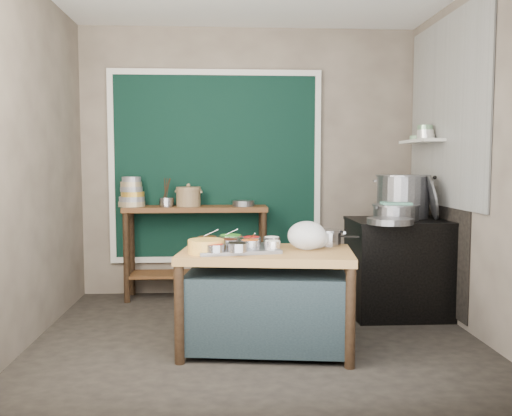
{
  "coord_description": "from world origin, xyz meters",
  "views": [
    {
      "loc": [
        -0.25,
        -4.26,
        1.39
      ],
      "look_at": [
        0.01,
        0.25,
        1.02
      ],
      "focal_mm": 38.0,
      "sensor_mm": 36.0,
      "label": 1
    }
  ],
  "objects": [
    {
      "name": "condiment_bowls",
      "position": [
        -0.19,
        -0.33,
        0.81
      ],
      "size": [
        0.65,
        0.49,
        0.07
      ],
      "color": "gray",
      "rests_on": "condiment_tray"
    },
    {
      "name": "shallow_pan",
      "position": [
        1.13,
        0.18,
        0.91
      ],
      "size": [
        0.43,
        0.43,
        0.05
      ],
      "primitive_type": "cylinder",
      "rotation": [
        0.0,
        0.0,
        0.14
      ],
      "color": "gray",
      "rests_on": "stove_top"
    },
    {
      "name": "plastic_bag_b",
      "position": [
        0.43,
        -0.27,
        0.82
      ],
      "size": [
        0.2,
        0.18,
        0.14
      ],
      "primitive_type": "ellipsoid",
      "rotation": [
        0.0,
        0.0,
        -0.07
      ],
      "color": "white",
      "rests_on": "prep_table"
    },
    {
      "name": "yellow_basin",
      "position": [
        -0.39,
        -0.44,
        0.8
      ],
      "size": [
        0.31,
        0.31,
        0.1
      ],
      "primitive_type": "cylinder",
      "rotation": [
        0.0,
        0.0,
        -0.21
      ],
      "color": "#E48C41",
      "rests_on": "prep_table"
    },
    {
      "name": "plastic_bag_a",
      "position": [
        0.35,
        -0.32,
        0.86
      ],
      "size": [
        0.35,
        0.32,
        0.21
      ],
      "primitive_type": "ellipsoid",
      "rotation": [
        0.0,
        0.0,
        0.31
      ],
      "color": "white",
      "rests_on": "prep_table"
    },
    {
      "name": "utensil_cup",
      "position": [
        -0.85,
        1.28,
        0.99
      ],
      "size": [
        0.19,
        0.19,
        0.09
      ],
      "primitive_type": "cylinder",
      "rotation": [
        0.0,
        0.0,
        0.3
      ],
      "color": "gray",
      "rests_on": "back_counter"
    },
    {
      "name": "soot_patch",
      "position": [
        1.74,
        0.65,
        0.7
      ],
      "size": [
        0.01,
        1.3,
        1.3
      ],
      "primitive_type": "cube",
      "color": "black",
      "rests_on": "right_wall"
    },
    {
      "name": "right_wall",
      "position": [
        1.76,
        0.0,
        1.4
      ],
      "size": [
        0.02,
        3.0,
        2.8
      ],
      "primitive_type": "cube",
      "color": "gray",
      "rests_on": "floor"
    },
    {
      "name": "wide_bowl",
      "position": [
        -0.06,
        1.27,
        0.98
      ],
      "size": [
        0.23,
        0.23,
        0.06
      ],
      "primitive_type": "cylinder",
      "rotation": [
        0.0,
        0.0,
        0.01
      ],
      "color": "gray",
      "rests_on": "back_counter"
    },
    {
      "name": "prep_table",
      "position": [
        0.05,
        -0.34,
        0.38
      ],
      "size": [
        1.33,
        0.87,
        0.75
      ],
      "primitive_type": "cube",
      "rotation": [
        0.0,
        0.0,
        -0.13
      ],
      "color": "olive",
      "rests_on": "floor"
    },
    {
      "name": "back_counter",
      "position": [
        -0.55,
        1.28,
        0.47
      ],
      "size": [
        1.45,
        0.4,
        0.95
      ],
      "primitive_type": "cube",
      "color": "#5A3519",
      "rests_on": "floor"
    },
    {
      "name": "floor",
      "position": [
        0.0,
        0.0,
        -0.01
      ],
      "size": [
        3.5,
        3.0,
        0.02
      ],
      "primitive_type": "cube",
      "color": "#2D2822",
      "rests_on": "ground"
    },
    {
      "name": "bowl_stack",
      "position": [
        -1.2,
        1.3,
        1.08
      ],
      "size": [
        0.27,
        0.27,
        0.3
      ],
      "color": "tan",
      "rests_on": "back_counter"
    },
    {
      "name": "stock_pot",
      "position": [
        1.41,
        0.72,
        1.08
      ],
      "size": [
        0.67,
        0.67,
        0.4
      ],
      "primitive_type": null,
      "rotation": [
        0.0,
        0.0,
        -0.39
      ],
      "color": "gray",
      "rests_on": "stove_top"
    },
    {
      "name": "wall_shelf",
      "position": [
        1.63,
        0.85,
        1.6
      ],
      "size": [
        0.22,
        0.7,
        0.03
      ],
      "primitive_type": "cube",
      "color": "beige",
      "rests_on": "right_wall"
    },
    {
      "name": "tile_panel",
      "position": [
        1.74,
        0.55,
        1.85
      ],
      "size": [
        0.02,
        1.7,
        1.7
      ],
      "primitive_type": "cube",
      "color": "#B2B2AA",
      "rests_on": "right_wall"
    },
    {
      "name": "stove_top",
      "position": [
        1.35,
        0.55,
        0.86
      ],
      "size": [
        0.92,
        0.69,
        0.03
      ],
      "primitive_type": "cube",
      "color": "black",
      "rests_on": "stove_block"
    },
    {
      "name": "saucepan",
      "position": [
        0.55,
        -0.11,
        0.81
      ],
      "size": [
        0.29,
        0.29,
        0.12
      ],
      "primitive_type": null,
      "rotation": [
        0.0,
        0.0,
        -0.35
      ],
      "color": "gray",
      "rests_on": "prep_table"
    },
    {
      "name": "shelf_bowl_green",
      "position": [
        1.63,
        1.0,
        1.64
      ],
      "size": [
        0.16,
        0.16,
        0.04
      ],
      "primitive_type": "cylinder",
      "rotation": [
        0.0,
        0.0,
        -0.37
      ],
      "color": "gray",
      "rests_on": "wall_shelf"
    },
    {
      "name": "steamer",
      "position": [
        1.28,
        0.51,
        0.95
      ],
      "size": [
        0.56,
        0.56,
        0.14
      ],
      "primitive_type": null,
      "rotation": [
        0.0,
        0.0,
        0.37
      ],
      "color": "gray",
      "rests_on": "stove_top"
    },
    {
      "name": "condiment_tray",
      "position": [
        -0.17,
        -0.34,
        0.76
      ],
      "size": [
        0.64,
        0.5,
        0.03
      ],
      "primitive_type": "cube",
      "rotation": [
        0.0,
        0.0,
        0.16
      ],
      "color": "gray",
      "rests_on": "prep_table"
    },
    {
      "name": "green_cloth",
      "position": [
        1.28,
        0.51,
        1.03
      ],
      "size": [
        0.27,
        0.21,
        0.02
      ],
      "primitive_type": "cube",
      "rotation": [
        0.0,
        0.0,
        -0.08
      ],
      "color": "#66AC8C",
      "rests_on": "steamer"
    },
    {
      "name": "curtain_panel",
      "position": [
        -0.35,
        1.47,
        1.35
      ],
      "size": [
        2.1,
        0.02,
        1.9
      ],
      "primitive_type": "cube",
      "color": "black",
      "rests_on": "back_wall"
    },
    {
      "name": "ceramic_crock",
      "position": [
        -0.62,
        1.28,
        1.04
      ],
      "size": [
        0.35,
        0.35,
        0.18
      ],
      "primitive_type": null,
      "rotation": [
        0.0,
        0.0,
        -0.4
      ],
      "color": "olive",
      "rests_on": "back_counter"
    },
    {
      "name": "curtain_frame",
      "position": [
        -0.35,
        1.46,
        1.35
      ],
      "size": [
        2.22,
        0.03,
        2.02
      ],
      "primitive_type": null,
      "color": "beige",
      "rests_on": "back_wall"
    },
    {
      "name": "stove_block",
      "position": [
        1.35,
        0.55,
        0.42
      ],
      "size": [
        0.9,
        0.68,
        0.85
      ],
      "primitive_type": "cube",
      "color": "black",
      "rests_on": "floor"
    },
    {
      "name": "back_wall",
      "position": [
        0.0,
        1.51,
        1.4
      ],
      "size": [
        3.5,
        0.02,
        2.8
      ],
      "primitive_type": "cube",
      "color": "gray",
      "rests_on": "floor"
    },
    {
      "name": "shelf_bowl_stack",
      "position": [
        1.63,
        0.76,
        1.68
      ],
      "size": [
        0.16,
        0.16,
        0.13
      ],
      "color": "silver",
      "rests_on": "wall_shelf"
    },
    {
      "name": "pot_lid",
      "position": [
        1.62,
        0.52,
        1.08
      ],
      "size": [
        0.18,
        0.41,
        0.4
      ],
      "primitive_type": "cylinder",
      "rotation": [
        0.0,
        1.36,
        -0.19
      ],
      "color": "gray",
      "rests_on": "stove_top"
    },
    {
      "name": "left_wall",
      "position": [
        -1.76,
        0.0,
        1.4
      ],
      "size": [
        0.02,
        3.0,
        2.8
      ],
      "primitive_type": "cube",
      "color": "gray",
      "rests_on": "floor"
    }
  ]
}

